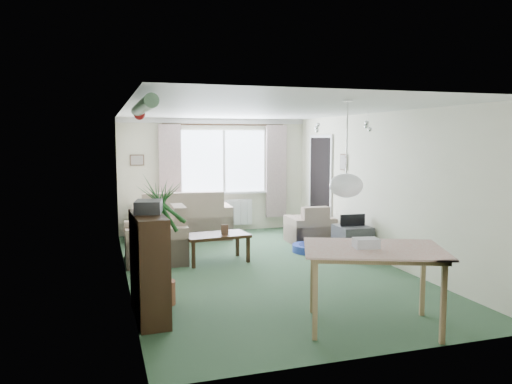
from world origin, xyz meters
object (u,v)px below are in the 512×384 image
object	(u,v)px
houseplant	(162,242)
tv_cube	(352,241)
pet_bed	(311,248)
coffee_table	(216,248)
armchair_corner	(310,224)
bookshelf	(149,267)
sofa	(182,214)
armchair_left	(155,234)
dining_table	(373,288)

from	to	relation	value
houseplant	tv_cube	distance (m)	3.71
pet_bed	coffee_table	bearing A→B (deg)	-173.13
coffee_table	armchair_corner	bearing A→B (deg)	24.78
bookshelf	pet_bed	bearing A→B (deg)	36.56
sofa	houseplant	xyz separation A→B (m)	(-0.86, -3.97, 0.28)
armchair_corner	tv_cube	size ratio (longest dim) A/B	1.41
tv_cube	armchair_left	bearing A→B (deg)	170.36
sofa	bookshelf	size ratio (longest dim) A/B	1.64
armchair_corner	houseplant	xyz separation A→B (m)	(-3.12, -2.78, 0.40)
houseplant	sofa	bearing A→B (deg)	77.76
armchair_corner	pet_bed	xyz separation A→B (m)	(-0.30, -0.73, -0.30)
tv_cube	armchair_corner	bearing A→B (deg)	101.98
bookshelf	tv_cube	distance (m)	4.05
dining_table	sofa	bearing A→B (deg)	102.27
coffee_table	dining_table	world-z (taller)	dining_table
bookshelf	sofa	bearing A→B (deg)	73.82
armchair_corner	bookshelf	size ratio (longest dim) A/B	0.70
bookshelf	armchair_corner	bearing A→B (deg)	41.26
armchair_corner	armchair_left	distance (m)	3.04
armchair_left	houseplant	size ratio (longest dim) A/B	0.66
armchair_corner	pet_bed	distance (m)	0.85
armchair_corner	armchair_left	bearing A→B (deg)	14.10
tv_cube	pet_bed	bearing A→B (deg)	136.49
sofa	coffee_table	bearing A→B (deg)	99.81
houseplant	tv_cube	size ratio (longest dim) A/B	2.65
sofa	tv_cube	xyz separation A→B (m)	(2.49, -2.45, -0.22)
coffee_table	houseplant	size ratio (longest dim) A/B	0.66
coffee_table	bookshelf	bearing A→B (deg)	-119.44
dining_table	bookshelf	bearing A→B (deg)	156.43
coffee_table	bookshelf	xyz separation A→B (m)	(-1.27, -2.25, 0.35)
armchair_corner	dining_table	size ratio (longest dim) A/B	0.61
dining_table	armchair_corner	bearing A→B (deg)	75.19
armchair_corner	tv_cube	distance (m)	1.29
bookshelf	pet_bed	xyz separation A→B (m)	(3.01, 2.46, -0.52)
sofa	coffee_table	size ratio (longest dim) A/B	1.89
sofa	tv_cube	bearing A→B (deg)	139.28
sofa	armchair_left	xyz separation A→B (m)	(-0.71, -1.80, -0.03)
pet_bed	houseplant	bearing A→B (deg)	-144.08
bookshelf	houseplant	size ratio (longest dim) A/B	0.76
sofa	dining_table	xyz separation A→B (m)	(1.16, -5.35, -0.06)
armchair_left	coffee_table	bearing A→B (deg)	71.98
bookshelf	dining_table	xyz separation A→B (m)	(2.21, -0.97, -0.17)
tv_cube	dining_table	bearing A→B (deg)	-112.68
armchair_corner	armchair_left	xyz separation A→B (m)	(-2.98, -0.61, 0.09)
bookshelf	houseplant	distance (m)	0.49
bookshelf	dining_table	size ratio (longest dim) A/B	0.88
houseplant	tv_cube	bearing A→B (deg)	24.31
coffee_table	armchair_left	bearing A→B (deg)	160.47
sofa	armchair_corner	world-z (taller)	sofa
coffee_table	pet_bed	size ratio (longest dim) A/B	1.57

